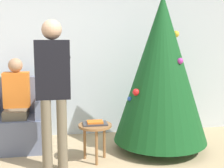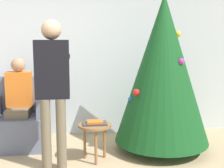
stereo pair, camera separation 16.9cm
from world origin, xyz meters
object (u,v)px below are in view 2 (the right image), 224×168
object	(u,v)px
christmas_tree	(163,69)
armchair	(20,122)
person_seated	(19,99)
side_stool	(95,130)
person_standing	(52,81)

from	to	relation	value
christmas_tree	armchair	distance (m)	2.18
person_seated	side_stool	bearing A→B (deg)	-31.02
armchair	person_seated	bearing A→B (deg)	-90.00
person_seated	side_stool	world-z (taller)	person_seated
side_stool	armchair	bearing A→B (deg)	147.94
side_stool	christmas_tree	bearing A→B (deg)	16.02
armchair	person_seated	distance (m)	0.35
person_standing	side_stool	distance (m)	0.85
christmas_tree	person_seated	distance (m)	2.07
christmas_tree	armchair	bearing A→B (deg)	169.29
christmas_tree	person_standing	distance (m)	1.53
christmas_tree	person_standing	xyz separation A→B (m)	(-1.46, -0.43, -0.07)
armchair	christmas_tree	bearing A→B (deg)	-10.71
person_seated	person_standing	distance (m)	1.02
person_seated	person_standing	bearing A→B (deg)	-55.76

